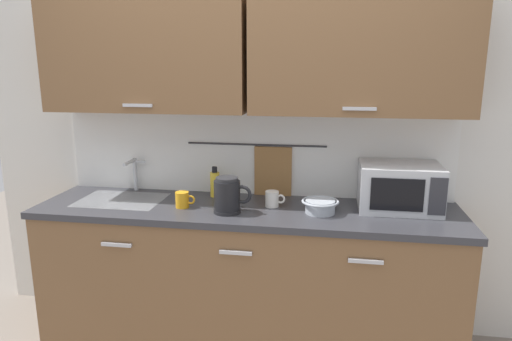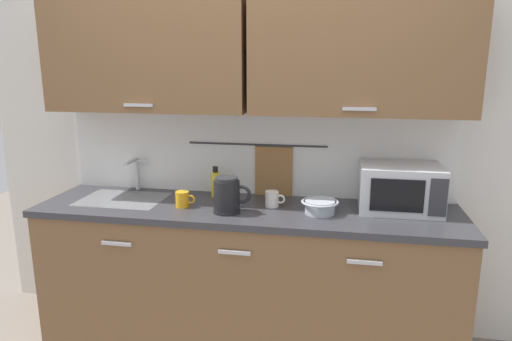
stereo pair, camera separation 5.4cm
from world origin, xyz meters
The scene contains 9 objects.
counter_unit centered at (-0.01, 0.30, 0.46)m, with size 2.53×0.64×0.90m.
back_wall_assembly centered at (0.00, 0.53, 1.52)m, with size 3.70×0.41×2.50m.
sink_faucet centered at (-0.80, 0.53, 1.04)m, with size 0.09×0.17×0.22m.
microwave centered at (0.89, 0.41, 1.04)m, with size 0.46×0.35×0.27m.
electric_kettle centered at (-0.08, 0.18, 1.00)m, with size 0.23×0.16×0.21m.
dish_soap_bottle centered at (-0.24, 0.49, 0.99)m, with size 0.06×0.06×0.20m.
mug_near_sink centered at (-0.37, 0.23, 0.95)m, with size 0.12×0.08×0.09m.
mixing_bowl centered at (0.44, 0.26, 0.94)m, with size 0.21×0.21×0.08m.
mug_by_kettle centered at (0.15, 0.34, 0.95)m, with size 0.12×0.08×0.09m.
Camera 2 is at (0.53, -2.25, 1.74)m, focal length 31.96 mm.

